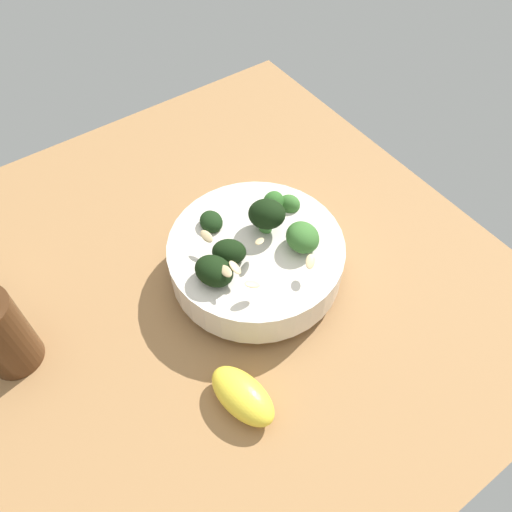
{
  "coord_description": "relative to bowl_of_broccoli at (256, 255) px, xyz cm",
  "views": [
    {
      "loc": [
        -32.33,
        15.1,
        51.61
      ],
      "look_at": [
        -2.62,
        -5.8,
        4.0
      ],
      "focal_mm": 35.55,
      "sensor_mm": 36.0,
      "label": 1
    }
  ],
  "objects": [
    {
      "name": "bowl_of_broccoli",
      "position": [
        0.0,
        0.0,
        0.0
      ],
      "size": [
        20.61,
        20.61,
        11.32
      ],
      "color": "silver",
      "rests_on": "ground_plane"
    },
    {
      "name": "lemon_wedge",
      "position": [
        -12.58,
        10.56,
        -2.29
      ],
      "size": [
        8.7,
        5.7,
        3.71
      ],
      "primitive_type": "ellipsoid",
      "rotation": [
        0.0,
        0.0,
        3.33
      ],
      "color": "yellow",
      "rests_on": "ground_plane"
    },
    {
      "name": "ground_plane",
      "position": [
        2.61,
        5.83,
        -5.68
      ],
      "size": [
        70.6,
        70.6,
        3.07
      ],
      "primitive_type": "cube",
      "color": "#996D42"
    }
  ]
}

